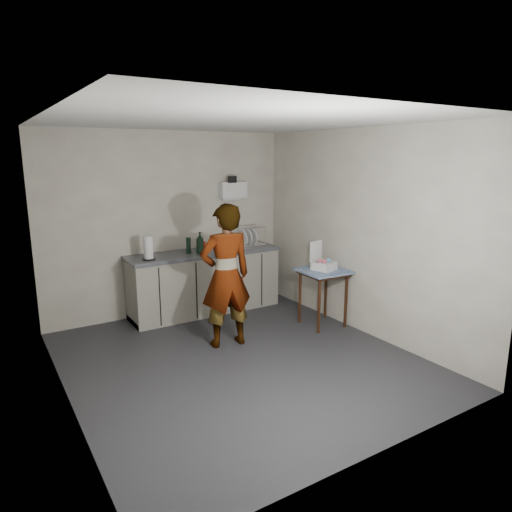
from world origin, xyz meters
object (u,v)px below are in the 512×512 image
standing_man (226,276)px  dark_bottle (189,245)px  side_table (323,277)px  paper_towel (148,248)px  dish_rack (249,241)px  soap_bottle (200,243)px  soda_can (203,246)px  bakery_box (323,263)px  kitchen_counter (205,283)px

standing_man → dark_bottle: (0.07, 1.23, 0.16)m
side_table → paper_towel: bearing=151.2°
side_table → dish_rack: bearing=106.9°
dark_bottle → paper_towel: bearing=-170.4°
standing_man → soap_bottle: 1.17m
standing_man → dish_rack: size_ratio=3.99×
standing_man → dark_bottle: 1.24m
side_table → soap_bottle: 1.78m
standing_man → soap_bottle: size_ratio=5.73×
paper_towel → dish_rack: size_ratio=0.73×
side_table → soda_can: size_ratio=5.59×
soap_bottle → dish_rack: dish_rack is taller
side_table → soda_can: bearing=131.9°
standing_man → dark_bottle: size_ratio=7.72×
soap_bottle → bakery_box: (1.22, -1.23, -0.21)m
kitchen_counter → soda_can: soda_can is taller
kitchen_counter → side_table: kitchen_counter is taller
dish_rack → bakery_box: (0.34, -1.35, -0.13)m
paper_towel → dish_rack: 1.64m
side_table → dark_bottle: 1.93m
standing_man → dish_rack: standing_man is taller
soap_bottle → dish_rack: size_ratio=0.70×
standing_man → soap_bottle: standing_man is taller
side_table → bakery_box: 0.18m
side_table → standing_man: bearing=178.9°
soap_bottle → standing_man: bearing=-100.2°
dark_bottle → bakery_box: size_ratio=0.60×
standing_man → bakery_box: (1.42, -0.09, -0.01)m
standing_man → paper_towel: (-0.55, 1.12, 0.20)m
dish_rack → dark_bottle: bearing=-178.0°
soap_bottle → kitchen_counter: bearing=41.8°
dish_rack → paper_towel: bearing=-175.1°
standing_man → paper_towel: 1.26m
standing_man → dish_rack: (1.08, 1.26, 0.12)m
paper_towel → soda_can: bearing=9.7°
soda_can → paper_towel: paper_towel is taller
dark_bottle → paper_towel: size_ratio=0.71×
side_table → soap_bottle: (-1.21, 1.24, 0.39)m
soda_can → dark_bottle: (-0.24, -0.04, 0.04)m
dark_bottle → kitchen_counter: bearing=1.2°
kitchen_counter → dark_bottle: (-0.24, -0.01, 0.59)m
bakery_box → soda_can: bearing=113.0°
standing_man → dish_rack: bearing=-124.1°
dish_rack → side_table: bearing=-76.4°
side_table → dish_rack: size_ratio=1.78×
dark_bottle → bakery_box: bakery_box is taller
soap_bottle → dark_bottle: 0.17m
soap_bottle → dark_bottle: bearing=145.3°
soda_can → kitchen_counter: bearing=-88.9°
paper_towel → dish_rack: bearing=4.9°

